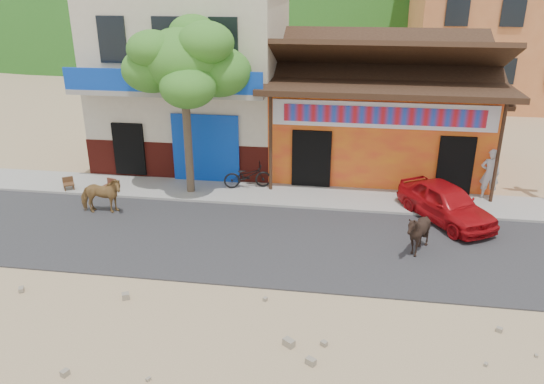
{
  "coord_description": "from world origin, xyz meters",
  "views": [
    {
      "loc": [
        0.9,
        -11.18,
        7.22
      ],
      "look_at": [
        -1.24,
        3.0,
        1.4
      ],
      "focal_mm": 35.0,
      "sensor_mm": 36.0,
      "label": 1
    }
  ],
  "objects": [
    {
      "name": "road",
      "position": [
        0.0,
        2.5,
        0.02
      ],
      "size": [
        60.0,
        5.0,
        0.04
      ],
      "primitive_type": "cube",
      "color": "#28282B",
      "rests_on": "ground"
    },
    {
      "name": "cow_dark",
      "position": [
        2.93,
        2.41,
        0.67
      ],
      "size": [
        1.42,
        1.35,
        1.26
      ],
      "primitive_type": "imported",
      "rotation": [
        0.0,
        0.0,
        -1.21
      ],
      "color": "black",
      "rests_on": "road"
    },
    {
      "name": "scooter",
      "position": [
        -2.65,
        6.44,
        0.57
      ],
      "size": [
        1.82,
        1.07,
        0.91
      ],
      "primitive_type": "imported",
      "rotation": [
        0.0,
        0.0,
        1.86
      ],
      "color": "black",
      "rests_on": "sidewalk"
    },
    {
      "name": "cafe_building",
      "position": [
        -5.5,
        10.0,
        3.5
      ],
      "size": [
        7.0,
        6.0,
        7.0
      ],
      "primitive_type": "cube",
      "color": "beige",
      "rests_on": "ground"
    },
    {
      "name": "cow_tan",
      "position": [
        -6.96,
        3.69,
        0.65
      ],
      "size": [
        1.53,
        0.87,
        1.22
      ],
      "primitive_type": "imported",
      "rotation": [
        0.0,
        0.0,
        1.73
      ],
      "color": "olive",
      "rests_on": "road"
    },
    {
      "name": "pedestrian",
      "position": [
        5.72,
        6.7,
        1.01
      ],
      "size": [
        0.68,
        0.47,
        1.77
      ],
      "primitive_type": "imported",
      "rotation": [
        0.0,
        0.0,
        3.06
      ],
      "color": "silver",
      "rests_on": "sidewalk"
    },
    {
      "name": "dance_club",
      "position": [
        2.0,
        10.0,
        1.8
      ],
      "size": [
        8.0,
        6.0,
        3.6
      ],
      "primitive_type": "cube",
      "color": "orange",
      "rests_on": "ground"
    },
    {
      "name": "cafe_chair_left",
      "position": [
        -7.46,
        5.3,
        0.54
      ],
      "size": [
        0.49,
        0.49,
        0.84
      ],
      "primitive_type": null,
      "rotation": [
        0.0,
        0.0,
        -0.29
      ],
      "color": "#52281B",
      "rests_on": "sidewalk"
    },
    {
      "name": "red_car",
      "position": [
        4.03,
        4.76,
        0.65
      ],
      "size": [
        3.11,
        3.8,
        1.22
      ],
      "primitive_type": "imported",
      "rotation": [
        0.0,
        0.0,
        0.55
      ],
      "color": "#AB0C11",
      "rests_on": "road"
    },
    {
      "name": "tree",
      "position": [
        -4.6,
        5.8,
        3.12
      ],
      "size": [
        3.0,
        3.0,
        6.0
      ],
      "primitive_type": null,
      "color": "#2D721E",
      "rests_on": "sidewalk"
    },
    {
      "name": "ground",
      "position": [
        0.0,
        0.0,
        0.0
      ],
      "size": [
        120.0,
        120.0,
        0.0
      ],
      "primitive_type": "plane",
      "color": "#9E825B",
      "rests_on": "ground"
    },
    {
      "name": "cafe_chair_right",
      "position": [
        -9.0,
        5.3,
        0.52
      ],
      "size": [
        0.52,
        0.52,
        0.8
      ],
      "primitive_type": null,
      "rotation": [
        0.0,
        0.0,
        0.59
      ],
      "color": "#4C3419",
      "rests_on": "sidewalk"
    },
    {
      "name": "sidewalk",
      "position": [
        0.0,
        6.0,
        0.06
      ],
      "size": [
        60.0,
        2.0,
        0.12
      ],
      "primitive_type": "cube",
      "color": "gray",
      "rests_on": "ground"
    }
  ]
}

